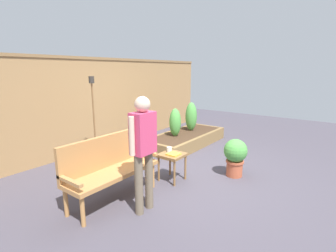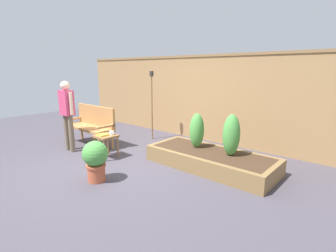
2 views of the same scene
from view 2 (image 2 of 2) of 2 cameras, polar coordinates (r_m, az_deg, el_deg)
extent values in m
plane|color=#47424C|center=(5.16, -11.81, -8.09)|extent=(14.00, 14.00, 0.00)
cube|color=#A37A4C|center=(6.76, 5.63, 6.20)|extent=(8.40, 0.10, 2.10)
cube|color=olive|center=(6.72, 5.83, 15.38)|extent=(8.40, 0.14, 0.06)
cylinder|color=#B77F47|center=(6.00, -12.40, -3.15)|extent=(0.06, 0.06, 0.40)
cylinder|color=#B77F47|center=(5.80, -15.25, -3.85)|extent=(0.06, 0.06, 0.40)
cylinder|color=#B77F47|center=(7.07, -18.84, -1.14)|extent=(0.06, 0.06, 0.40)
cylinder|color=#B77F47|center=(6.90, -21.41, -1.66)|extent=(0.06, 0.06, 0.40)
cube|color=#B77F47|center=(6.38, -17.36, -0.36)|extent=(1.44, 0.48, 0.06)
cube|color=#B77F47|center=(6.43, -15.94, 2.30)|extent=(1.44, 0.06, 0.48)
cube|color=#B77F47|center=(6.94, -20.46, 1.53)|extent=(0.06, 0.48, 0.04)
cube|color=#B77F47|center=(5.78, -13.82, -0.12)|extent=(0.06, 0.48, 0.04)
cylinder|color=olive|center=(5.38, -11.23, -4.68)|extent=(0.04, 0.04, 0.44)
cylinder|color=olive|center=(5.20, -14.10, -5.45)|extent=(0.04, 0.04, 0.44)
cylinder|color=olive|center=(5.64, -13.31, -3.99)|extent=(0.04, 0.04, 0.44)
cylinder|color=olive|center=(5.46, -16.11, -4.69)|extent=(0.04, 0.04, 0.44)
cube|color=olive|center=(5.35, -13.82, -2.24)|extent=(0.40, 0.40, 0.04)
cylinder|color=white|center=(5.35, -12.60, -1.49)|extent=(0.09, 0.09, 0.08)
torus|color=white|center=(5.32, -12.29, -1.58)|extent=(0.06, 0.01, 0.06)
cube|color=gold|center=(5.34, -14.51, -1.93)|extent=(0.19, 0.20, 0.03)
cylinder|color=#B75638|center=(4.39, -15.81, -10.28)|extent=(0.28, 0.28, 0.25)
cylinder|color=#B75638|center=(4.34, -15.92, -8.53)|extent=(0.32, 0.32, 0.04)
sphere|color=#4C9942|center=(4.27, -16.09, -5.98)|extent=(0.41, 0.41, 0.41)
cube|color=olive|center=(4.49, 6.44, -9.01)|extent=(2.40, 0.09, 0.30)
cube|color=olive|center=(5.23, 12.15, -6.07)|extent=(2.40, 0.09, 0.30)
cube|color=olive|center=(5.50, -0.81, -4.82)|extent=(0.09, 0.82, 0.30)
cube|color=olive|center=(4.41, 22.61, -10.36)|extent=(0.09, 0.82, 0.30)
cube|color=#422D1E|center=(4.85, 9.52, -7.44)|extent=(2.22, 0.82, 0.30)
cylinder|color=brown|center=(5.04, 6.42, -4.41)|extent=(0.04, 0.04, 0.06)
ellipsoid|color=#4C9942|center=(4.96, 6.51, -1.00)|extent=(0.28, 0.28, 0.68)
cylinder|color=brown|center=(4.69, 13.85, -6.04)|extent=(0.04, 0.04, 0.06)
ellipsoid|color=#4C9942|center=(4.59, 14.08, -1.97)|extent=(0.30, 0.30, 0.75)
cylinder|color=brown|center=(6.57, -3.63, 3.98)|extent=(0.03, 0.03, 1.63)
cylinder|color=#332D28|center=(6.50, -3.74, 11.66)|extent=(0.10, 0.10, 0.13)
cylinder|color=#70604C|center=(5.99, -20.91, -1.64)|extent=(0.11, 0.11, 0.82)
cylinder|color=#70604C|center=(6.16, -21.80, -1.33)|extent=(0.11, 0.11, 0.82)
cube|color=#D13D66|center=(5.96, -21.88, 4.88)|extent=(0.32, 0.20, 0.54)
cylinder|color=beige|center=(5.78, -20.96, 4.74)|extent=(0.07, 0.07, 0.49)
cylinder|color=beige|center=(6.13, -22.75, 5.01)|extent=(0.07, 0.07, 0.49)
sphere|color=beige|center=(5.92, -22.18, 8.42)|extent=(0.20, 0.20, 0.20)
camera|label=1|loc=(7.59, -45.50, 9.54)|focal=26.92mm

